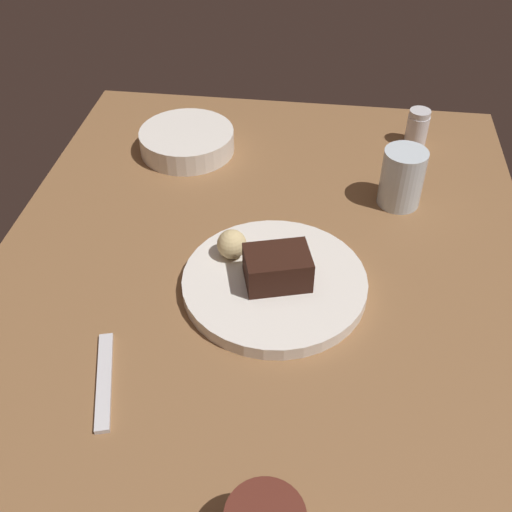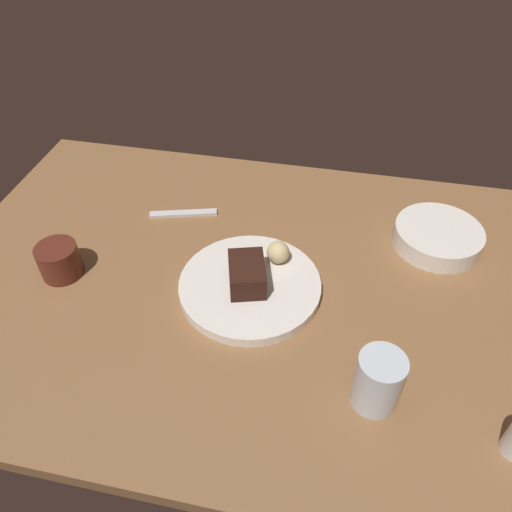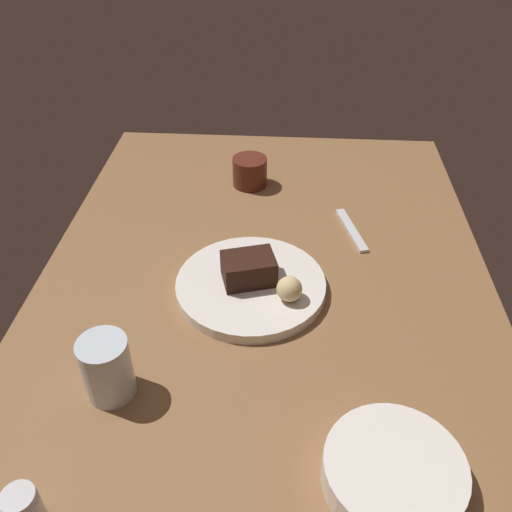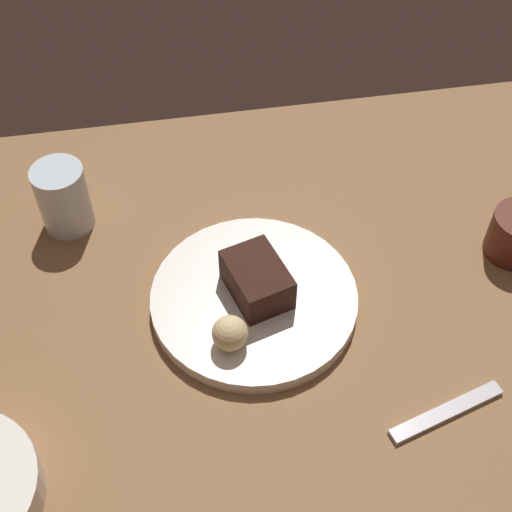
% 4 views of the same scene
% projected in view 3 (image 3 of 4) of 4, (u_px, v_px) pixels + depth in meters
% --- Properties ---
extents(dining_table, '(1.20, 0.84, 0.03)m').
position_uv_depth(dining_table, '(264.00, 288.00, 1.01)').
color(dining_table, brown).
rests_on(dining_table, ground).
extents(dessert_plate, '(0.27, 0.27, 0.02)m').
position_uv_depth(dessert_plate, '(251.00, 286.00, 0.97)').
color(dessert_plate, white).
rests_on(dessert_plate, dining_table).
extents(chocolate_cake_slice, '(0.09, 0.11, 0.05)m').
position_uv_depth(chocolate_cake_slice, '(249.00, 269.00, 0.96)').
color(chocolate_cake_slice, black).
rests_on(chocolate_cake_slice, dessert_plate).
extents(bread_roll, '(0.04, 0.04, 0.04)m').
position_uv_depth(bread_roll, '(289.00, 289.00, 0.92)').
color(bread_roll, '#DBC184').
rests_on(bread_roll, dessert_plate).
extents(salt_shaker, '(0.04, 0.04, 0.07)m').
position_uv_depth(salt_shaker, '(25.00, 512.00, 0.63)').
color(salt_shaker, silver).
rests_on(salt_shaker, dining_table).
extents(water_glass, '(0.07, 0.07, 0.10)m').
position_uv_depth(water_glass, '(107.00, 368.00, 0.77)').
color(water_glass, silver).
rests_on(water_glass, dining_table).
extents(side_bowl, '(0.18, 0.18, 0.04)m').
position_uv_depth(side_bowl, '(393.00, 473.00, 0.68)').
color(side_bowl, white).
rests_on(side_bowl, dining_table).
extents(coffee_cup, '(0.08, 0.08, 0.07)m').
position_uv_depth(coffee_cup, '(250.00, 172.00, 1.25)').
color(coffee_cup, '#562319').
rests_on(coffee_cup, dining_table).
extents(dessert_spoon, '(0.15, 0.06, 0.01)m').
position_uv_depth(dessert_spoon, '(351.00, 230.00, 1.12)').
color(dessert_spoon, silver).
rests_on(dessert_spoon, dining_table).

